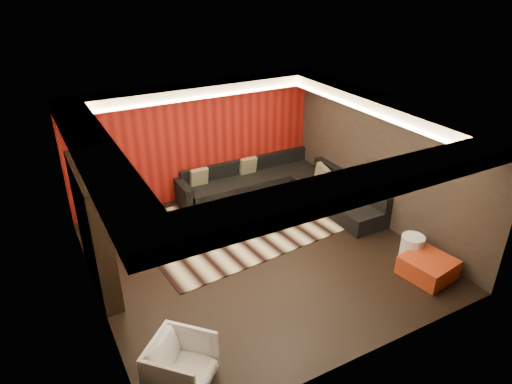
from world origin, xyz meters
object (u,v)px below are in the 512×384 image
orange_ottoman (428,267)px  armchair (181,365)px  coffee_table (268,223)px  sectional_sofa (283,188)px  drum_stool (200,235)px  white_side_table (412,249)px

orange_ottoman → armchair: size_ratio=1.02×
coffee_table → sectional_sofa: size_ratio=0.30×
armchair → sectional_sofa: sectional_sofa is taller
drum_stool → white_side_table: (3.34, -2.47, 0.04)m
drum_stool → orange_ottoman: (3.26, -2.97, -0.04)m
drum_stool → sectional_sofa: sectional_sofa is taller
white_side_table → armchair: 4.92m
drum_stool → coffee_table: bearing=-3.1°
drum_stool → armchair: bearing=-116.2°
drum_stool → orange_ottoman: 4.41m
orange_ottoman → sectional_sofa: size_ratio=0.23×
drum_stool → sectional_sofa: bearing=20.7°
drum_stool → white_side_table: size_ratio=0.76×
coffee_table → sectional_sofa: sectional_sofa is taller
white_side_table → orange_ottoman: white_side_table is taller
armchair → sectional_sofa: bearing=1.1°
sectional_sofa → drum_stool: bearing=-159.3°
armchair → sectional_sofa: (4.11, 4.09, -0.11)m
drum_stool → white_side_table: white_side_table is taller
drum_stool → white_side_table: 4.15m
white_side_table → orange_ottoman: 0.51m
drum_stool → armchair: (-1.54, -3.12, 0.14)m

